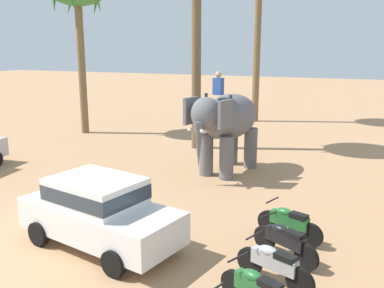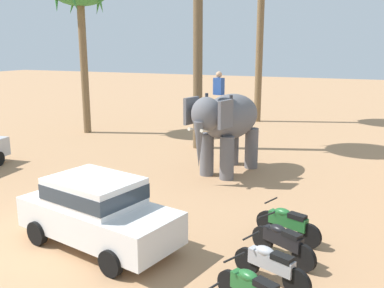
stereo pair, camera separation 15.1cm
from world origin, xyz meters
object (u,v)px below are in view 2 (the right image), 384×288
Objects in this scene: car_sedan_foreground at (97,209)px; motorcycle_far_in_row at (288,223)px; motorcycle_mid_row at (271,264)px; elephant_with_mahout at (227,122)px; motorcycle_fourth_in_row at (283,241)px.

car_sedan_foreground reaches higher than motorcycle_far_in_row.
motorcycle_mid_row and motorcycle_far_in_row have the same top height.
motorcycle_far_in_row is at bearing -56.20° from elephant_with_mahout.
motorcycle_mid_row is 1.14m from motorcycle_fourth_in_row.
motorcycle_fourth_in_row is at bearing 13.58° from car_sedan_foreground.
elephant_with_mahout reaches higher than car_sedan_foreground.
motorcycle_fourth_in_row is (4.27, 1.03, -0.46)m from car_sedan_foreground.
car_sedan_foreground is at bearing -97.17° from elephant_with_mahout.
motorcycle_mid_row is (4.27, -0.11, -0.46)m from car_sedan_foreground.
motorcycle_mid_row and motorcycle_fourth_in_row have the same top height.
motorcycle_fourth_in_row is at bearing -60.51° from elephant_with_mahout.
car_sedan_foreground reaches higher than motorcycle_mid_row.
motorcycle_mid_row is at bearing -87.64° from motorcycle_far_in_row.
car_sedan_foreground is at bearing -166.42° from motorcycle_fourth_in_row.
car_sedan_foreground is 4.70m from motorcycle_far_in_row.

